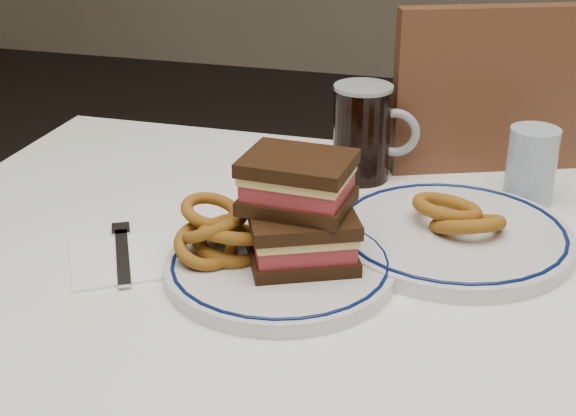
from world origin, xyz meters
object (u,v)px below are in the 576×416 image
(chair_far, at_px, (493,245))
(reuben_sandwich, at_px, (300,210))
(beer_mug, at_px, (364,132))
(far_plate, at_px, (452,235))
(main_plate, at_px, (280,267))

(chair_far, bearing_deg, reuben_sandwich, -112.05)
(beer_mug, relative_size, far_plate, 0.48)
(chair_far, relative_size, far_plate, 3.32)
(far_plate, bearing_deg, beer_mug, 129.81)
(main_plate, relative_size, reuben_sandwich, 1.81)
(main_plate, bearing_deg, far_plate, 36.30)
(chair_far, xyz_separation_m, reuben_sandwich, (-0.22, -0.54, 0.29))
(reuben_sandwich, bearing_deg, beer_mug, 86.96)
(reuben_sandwich, bearing_deg, far_plate, 36.64)
(chair_far, relative_size, beer_mug, 6.93)
(main_plate, height_order, beer_mug, beer_mug)
(chair_far, height_order, reuben_sandwich, chair_far)
(chair_far, distance_m, far_plate, 0.48)
(chair_far, bearing_deg, beer_mug, -130.41)
(main_plate, relative_size, beer_mug, 1.88)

